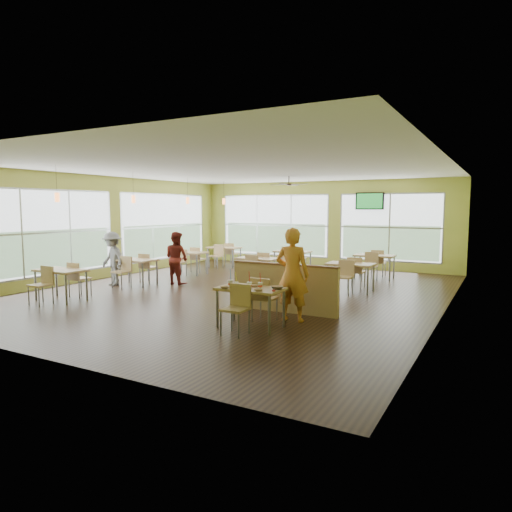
% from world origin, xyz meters
% --- Properties ---
extents(room, '(12.00, 12.04, 3.20)m').
position_xyz_m(room, '(0.00, 0.00, 1.60)').
color(room, black).
rests_on(room, ground).
extents(window_bays, '(9.24, 10.24, 2.38)m').
position_xyz_m(window_bays, '(-2.65, 3.08, 1.48)').
color(window_bays, white).
rests_on(window_bays, room).
extents(main_table, '(1.22, 1.52, 0.87)m').
position_xyz_m(main_table, '(2.00, -3.00, 0.63)').
color(main_table, tan).
rests_on(main_table, floor).
extents(half_wall_divider, '(2.40, 0.14, 1.04)m').
position_xyz_m(half_wall_divider, '(2.00, -1.55, 0.52)').
color(half_wall_divider, tan).
rests_on(half_wall_divider, floor).
extents(dining_tables, '(6.92, 8.72, 0.87)m').
position_xyz_m(dining_tables, '(-1.05, 1.71, 0.63)').
color(dining_tables, tan).
rests_on(dining_tables, floor).
extents(pendant_lights, '(0.11, 7.31, 0.86)m').
position_xyz_m(pendant_lights, '(-3.20, 0.68, 2.45)').
color(pendant_lights, '#2D2119').
rests_on(pendant_lights, ceiling).
extents(ceiling_fan, '(1.25, 1.25, 0.29)m').
position_xyz_m(ceiling_fan, '(-0.00, 3.00, 2.95)').
color(ceiling_fan, '#2D2119').
rests_on(ceiling_fan, ceiling).
extents(tv_backwall, '(1.00, 0.07, 0.60)m').
position_xyz_m(tv_backwall, '(1.80, 5.90, 2.45)').
color(tv_backwall, black).
rests_on(tv_backwall, wall_back).
extents(man_plaid, '(0.71, 0.51, 1.83)m').
position_xyz_m(man_plaid, '(2.46, -2.17, 0.92)').
color(man_plaid, '#DA4E18').
rests_on(man_plaid, floor).
extents(patron_maroon, '(0.81, 0.67, 1.53)m').
position_xyz_m(patron_maroon, '(-2.26, 0.19, 0.76)').
color(patron_maroon, maroon).
rests_on(patron_maroon, floor).
extents(patron_grey, '(1.11, 0.83, 1.53)m').
position_xyz_m(patron_grey, '(-3.74, -0.84, 0.77)').
color(patron_grey, slate).
rests_on(patron_grey, floor).
extents(cup_blue, '(0.10, 0.10, 0.37)m').
position_xyz_m(cup_blue, '(1.68, -3.19, 0.83)').
color(cup_blue, white).
rests_on(cup_blue, main_table).
extents(cup_yellow, '(0.09, 0.09, 0.32)m').
position_xyz_m(cup_yellow, '(1.83, -3.23, 0.82)').
color(cup_yellow, white).
rests_on(cup_yellow, main_table).
extents(cup_red_near, '(0.10, 0.10, 0.35)m').
position_xyz_m(cup_red_near, '(2.07, -3.17, 0.82)').
color(cup_red_near, white).
rests_on(cup_red_near, main_table).
extents(cup_red_far, '(0.09, 0.09, 0.33)m').
position_xyz_m(cup_red_far, '(2.24, -3.07, 0.82)').
color(cup_red_far, white).
rests_on(cup_red_far, main_table).
extents(food_basket, '(0.22, 0.22, 0.05)m').
position_xyz_m(food_basket, '(2.50, -2.90, 0.78)').
color(food_basket, black).
rests_on(food_basket, main_table).
extents(ketchup_cup, '(0.06, 0.06, 0.03)m').
position_xyz_m(ketchup_cup, '(2.54, -3.14, 0.76)').
color(ketchup_cup, '#AD2317').
rests_on(ketchup_cup, main_table).
extents(wrapper_left, '(0.22, 0.21, 0.04)m').
position_xyz_m(wrapper_left, '(1.62, -3.28, 0.77)').
color(wrapper_left, '#AA8852').
rests_on(wrapper_left, main_table).
extents(wrapper_mid, '(0.20, 0.19, 0.04)m').
position_xyz_m(wrapper_mid, '(2.02, -2.90, 0.77)').
color(wrapper_mid, '#AA8852').
rests_on(wrapper_mid, main_table).
extents(wrapper_right, '(0.16, 0.14, 0.04)m').
position_xyz_m(wrapper_right, '(2.28, -3.22, 0.77)').
color(wrapper_right, '#AA8852').
rests_on(wrapper_right, main_table).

